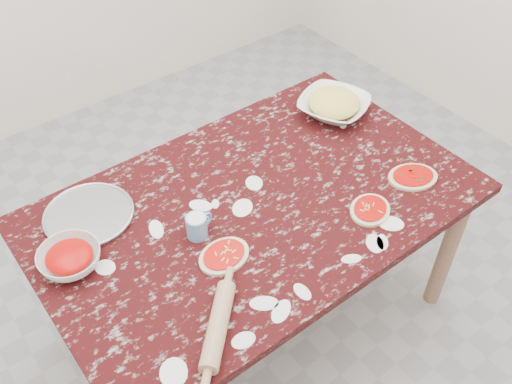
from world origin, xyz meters
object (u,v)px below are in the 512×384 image
object	(u,v)px
cheese_bowl	(334,107)
flour_mug	(197,226)
worktable	(256,217)
rolling_pin	(218,325)
sauce_bowl	(70,259)
pizza_tray	(89,215)

from	to	relation	value
cheese_bowl	flour_mug	distance (m)	0.89
worktable	rolling_pin	bearing A→B (deg)	-139.21
worktable	cheese_bowl	world-z (taller)	cheese_bowl
rolling_pin	sauce_bowl	bearing A→B (deg)	115.70
sauce_bowl	worktable	bearing A→B (deg)	-11.59
cheese_bowl	worktable	bearing A→B (deg)	-159.19
worktable	pizza_tray	size ratio (longest dim) A/B	5.07
sauce_bowl	rolling_pin	world-z (taller)	sauce_bowl
worktable	flour_mug	distance (m)	0.29
cheese_bowl	rolling_pin	bearing A→B (deg)	-149.91
pizza_tray	flour_mug	bearing A→B (deg)	-49.70
cheese_bowl	sauce_bowl	bearing A→B (deg)	-175.82
sauce_bowl	cheese_bowl	distance (m)	1.27
cheese_bowl	flour_mug	xyz separation A→B (m)	(-0.86, -0.23, 0.01)
flour_mug	rolling_pin	size ratio (longest dim) A/B	0.38
worktable	rolling_pin	distance (m)	0.57
pizza_tray	cheese_bowl	world-z (taller)	cheese_bowl
cheese_bowl	rolling_pin	world-z (taller)	cheese_bowl
flour_mug	rolling_pin	xyz separation A→B (m)	(-0.17, -0.36, -0.02)
pizza_tray	cheese_bowl	size ratio (longest dim) A/B	1.08
sauce_bowl	flour_mug	xyz separation A→B (m)	(0.41, -0.14, 0.01)
sauce_bowl	cheese_bowl	world-z (taller)	cheese_bowl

